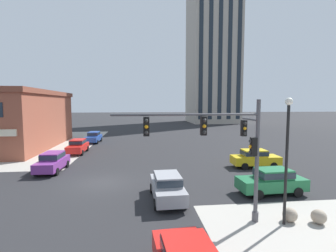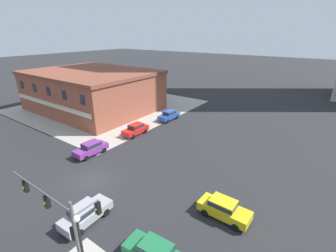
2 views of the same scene
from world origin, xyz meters
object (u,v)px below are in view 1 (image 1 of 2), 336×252
object	(u,v)px
bollard_sphere_curb_b	(319,217)
car_main_northbound_near	(78,146)
car_main_mid	(52,161)
traffic_signal_main	(228,145)
car_cross_far	(167,186)
car_cross_westbound	(272,180)
car_main_southbound_near	(94,137)
street_lamp_corner_near	(287,148)
bollard_sphere_curb_a	(290,215)
car_cross_eastbound	(255,158)

from	to	relation	value
bollard_sphere_curb_b	car_main_northbound_near	distance (m)	25.75
bollard_sphere_curb_b	car_main_northbound_near	size ratio (longest dim) A/B	0.16
car_main_northbound_near	car_main_mid	bearing A→B (deg)	-91.49
traffic_signal_main	car_main_northbound_near	world-z (taller)	traffic_signal_main
car_main_northbound_near	car_cross_far	bearing A→B (deg)	-60.09
bollard_sphere_curb_b	car_cross_westbound	bearing A→B (deg)	92.26
car_main_southbound_near	car_cross_westbound	world-z (taller)	same
car_cross_far	street_lamp_corner_near	bearing A→B (deg)	-34.63
bollard_sphere_curb_a	car_main_northbound_near	world-z (taller)	car_main_northbound_near
bollard_sphere_curb_b	car_cross_far	xyz separation A→B (m)	(-7.20, 3.86, 0.56)
car_main_northbound_near	car_main_mid	xyz separation A→B (m)	(-0.21, -8.17, 0.00)
bollard_sphere_curb_a	bollard_sphere_curb_b	distance (m)	1.36
car_main_northbound_near	car_main_southbound_near	bearing A→B (deg)	87.37
bollard_sphere_curb_b	car_cross_eastbound	world-z (taller)	car_cross_eastbound
street_lamp_corner_near	car_main_northbound_near	xyz separation A→B (m)	(-14.63, 19.74, -2.93)
bollard_sphere_curb_b	car_cross_westbound	world-z (taller)	car_cross_westbound
car_main_southbound_near	car_cross_eastbound	world-z (taller)	same
bollard_sphere_curb_b	car_main_northbound_near	xyz separation A→B (m)	(-16.40, 19.85, 0.56)
car_cross_far	car_main_northbound_near	bearing A→B (deg)	119.91
car_cross_far	car_cross_eastbound	bearing A→B (deg)	38.33
street_lamp_corner_near	car_main_mid	world-z (taller)	street_lamp_corner_near
traffic_signal_main	car_cross_eastbound	world-z (taller)	traffic_signal_main
car_main_southbound_near	car_main_northbound_near	bearing A→B (deg)	-92.63
car_main_mid	car_cross_eastbound	bearing A→B (deg)	-1.95
traffic_signal_main	street_lamp_corner_near	xyz separation A→B (m)	(2.71, -0.68, -0.10)
car_cross_westbound	car_main_northbound_near	bearing A→B (deg)	136.09
car_main_southbound_near	car_main_mid	world-z (taller)	same
bollard_sphere_curb_b	street_lamp_corner_near	size ratio (longest dim) A/B	0.12
traffic_signal_main	bollard_sphere_curb_a	size ratio (longest dim) A/B	10.12
bollard_sphere_curb_b	bollard_sphere_curb_a	bearing A→B (deg)	165.03
traffic_signal_main	car_main_southbound_near	size ratio (longest dim) A/B	1.63
car_cross_westbound	car_cross_far	distance (m)	7.04
traffic_signal_main	car_cross_eastbound	xyz separation A→B (m)	(6.37, 10.25, -3.03)
traffic_signal_main	street_lamp_corner_near	bearing A→B (deg)	-14.14
traffic_signal_main	car_main_mid	size ratio (longest dim) A/B	1.64
bollard_sphere_curb_b	car_main_northbound_near	bearing A→B (deg)	129.56
car_main_southbound_near	bollard_sphere_curb_a	bearing A→B (deg)	-62.20
street_lamp_corner_near	car_cross_westbound	xyz separation A→B (m)	(1.60, 4.12, -2.93)
car_cross_westbound	bollard_sphere_curb_b	bearing A→B (deg)	-87.74
car_main_mid	car_main_northbound_near	bearing A→B (deg)	88.51
bollard_sphere_curb_b	car_cross_far	distance (m)	8.19
bollard_sphere_curb_b	car_cross_far	bearing A→B (deg)	151.81
bollard_sphere_curb_b	car_cross_westbound	size ratio (longest dim) A/B	0.16
car_cross_eastbound	car_main_northbound_near	bearing A→B (deg)	154.29
bollard_sphere_curb_a	car_main_southbound_near	bearing A→B (deg)	117.80
traffic_signal_main	car_main_southbound_near	distance (m)	29.92
bollard_sphere_curb_b	traffic_signal_main	bearing A→B (deg)	169.98
traffic_signal_main	bollard_sphere_curb_b	size ratio (longest dim) A/B	10.12
bollard_sphere_curb_a	car_main_northbound_near	distance (m)	24.66
car_main_northbound_near	car_cross_westbound	world-z (taller)	same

